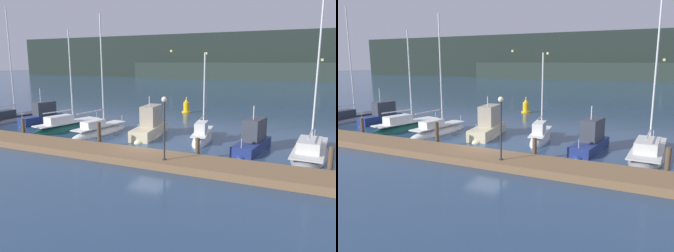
{
  "view_description": "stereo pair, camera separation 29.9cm",
  "coord_description": "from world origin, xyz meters",
  "views": [
    {
      "loc": [
        10.42,
        -19.42,
        6.08
      ],
      "look_at": [
        0.0,
        3.25,
        1.2
      ],
      "focal_mm": 35.0,
      "sensor_mm": 36.0,
      "label": 1
    },
    {
      "loc": [
        10.69,
        -19.29,
        6.08
      ],
      "look_at": [
        0.0,
        3.25,
        1.2
      ],
      "focal_mm": 35.0,
      "sensor_mm": 36.0,
      "label": 2
    }
  ],
  "objects": [
    {
      "name": "mooring_pile_4",
      "position": [
        11.31,
        -0.5,
        0.83
      ],
      "size": [
        0.28,
        0.28,
        1.67
      ],
      "primitive_type": "cylinder",
      "color": "#4C3D2D",
      "rests_on": "ground"
    },
    {
      "name": "mooring_pile_3",
      "position": [
        3.77,
        -0.5,
        0.7
      ],
      "size": [
        0.28,
        0.28,
        1.4
      ],
      "primitive_type": "cylinder",
      "color": "#4C3D2D",
      "rests_on": "ground"
    },
    {
      "name": "motorboat_berth_5",
      "position": [
        -2.15,
        4.24,
        0.46
      ],
      "size": [
        2.49,
        5.89,
        3.99
      ],
      "color": "beige",
      "rests_on": "ground"
    },
    {
      "name": "hillside_backdrop",
      "position": [
        1.91,
        107.1,
        7.75
      ],
      "size": [
        240.0,
        23.0,
        16.77
      ],
      "color": "#1E2823",
      "rests_on": "ground"
    },
    {
      "name": "channel_buoy",
      "position": [
        -4.11,
        17.57,
        0.7
      ],
      "size": [
        1.1,
        1.1,
        1.89
      ],
      "color": "gold",
      "rests_on": "ground"
    },
    {
      "name": "mooring_pile_1",
      "position": [
        -11.31,
        -0.5,
        0.78
      ],
      "size": [
        0.28,
        0.28,
        1.56
      ],
      "primitive_type": "cylinder",
      "color": "#4C3D2D",
      "rests_on": "ground"
    },
    {
      "name": "sailboat_berth_3",
      "position": [
        -10.22,
        3.41,
        0.14
      ],
      "size": [
        3.28,
        7.76,
        9.53
      ],
      "color": "#195647",
      "rests_on": "ground"
    },
    {
      "name": "mooring_pile_2",
      "position": [
        -3.77,
        -0.5,
        0.92
      ],
      "size": [
        0.28,
        0.28,
        1.83
      ],
      "primitive_type": "cylinder",
      "color": "#4C3D2D",
      "rests_on": "ground"
    },
    {
      "name": "motorboat_berth_2",
      "position": [
        -14.75,
        4.81,
        0.4
      ],
      "size": [
        2.23,
        5.0,
        4.08
      ],
      "color": "navy",
      "rests_on": "ground"
    },
    {
      "name": "dock_lamppost",
      "position": [
        2.52,
        -2.75,
        2.96
      ],
      "size": [
        0.32,
        0.32,
        3.71
      ],
      "color": "#2D2D33",
      "rests_on": "dock"
    },
    {
      "name": "sailboat_berth_8",
      "position": [
        10.22,
        3.7,
        0.14
      ],
      "size": [
        2.69,
        8.5,
        12.11
      ],
      "color": "gray",
      "rests_on": "ground"
    },
    {
      "name": "sailboat_berth_4",
      "position": [
        -6.51,
        3.24,
        0.17
      ],
      "size": [
        2.21,
        6.77,
        10.6
      ],
      "color": "white",
      "rests_on": "ground"
    },
    {
      "name": "dock",
      "position": [
        0.0,
        -2.15,
        0.23
      ],
      "size": [
        45.2,
        2.8,
        0.45
      ],
      "primitive_type": "cube",
      "color": "brown",
      "rests_on": "ground"
    },
    {
      "name": "ground_plane",
      "position": [
        0.0,
        0.0,
        0.0
      ],
      "size": [
        400.0,
        400.0,
        0.0
      ],
      "primitive_type": "plane",
      "color": "navy"
    },
    {
      "name": "sailboat_berth_6",
      "position": [
        2.36,
        4.62,
        0.16
      ],
      "size": [
        2.25,
        5.68,
        7.53
      ],
      "color": "white",
      "rests_on": "ground"
    },
    {
      "name": "sailboat_berth_1",
      "position": [
        -18.79,
        4.31,
        0.13
      ],
      "size": [
        2.67,
        8.25,
        12.28
      ],
      "color": "gray",
      "rests_on": "ground"
    },
    {
      "name": "motorboat_berth_7",
      "position": [
        6.5,
        3.26,
        0.43
      ],
      "size": [
        2.23,
        5.25,
        3.63
      ],
      "color": "navy",
      "rests_on": "ground"
    }
  ]
}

